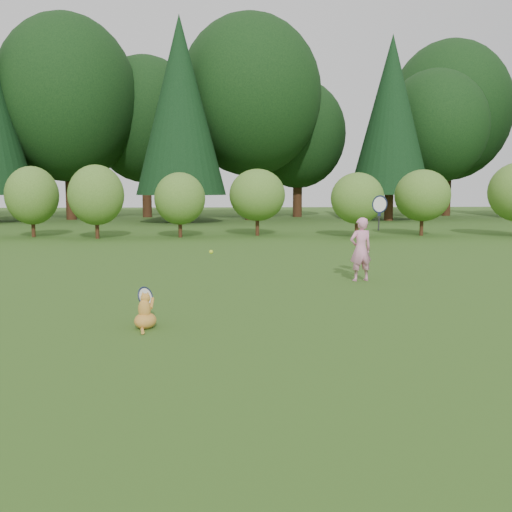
{
  "coord_description": "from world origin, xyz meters",
  "views": [
    {
      "loc": [
        -0.43,
        -8.33,
        1.76
      ],
      "look_at": [
        0.2,
        0.8,
        0.7
      ],
      "focal_mm": 40.0,
      "sensor_mm": 36.0,
      "label": 1
    }
  ],
  "objects": [
    {
      "name": "shrub_row",
      "position": [
        0.0,
        13.0,
        1.4
      ],
      "size": [
        28.0,
        3.0,
        2.8
      ],
      "primitive_type": null,
      "color": "#3E6A20",
      "rests_on": "ground"
    },
    {
      "name": "woodland_backdrop",
      "position": [
        0.0,
        23.0,
        7.5
      ],
      "size": [
        48.0,
        10.0,
        15.0
      ],
      "primitive_type": null,
      "color": "black",
      "rests_on": "ground"
    },
    {
      "name": "child",
      "position": [
        2.36,
        2.48,
        0.65
      ],
      "size": [
        0.72,
        0.46,
        1.85
      ],
      "rotation": [
        0.0,
        0.0,
        3.35
      ],
      "color": "pink",
      "rests_on": "ground"
    },
    {
      "name": "cat",
      "position": [
        -1.36,
        -1.08,
        0.24
      ],
      "size": [
        0.42,
        0.71,
        0.63
      ],
      "rotation": [
        0.0,
        0.0,
        -0.28
      ],
      "color": "#B37422",
      "rests_on": "ground"
    },
    {
      "name": "tennis_ball",
      "position": [
        -0.52,
        0.28,
        0.83
      ],
      "size": [
        0.06,
        0.06,
        0.06
      ],
      "color": "#A7CB17",
      "rests_on": "ground"
    },
    {
      "name": "ground",
      "position": [
        0.0,
        0.0,
        0.0
      ],
      "size": [
        100.0,
        100.0,
        0.0
      ],
      "primitive_type": "plane",
      "color": "#1F4D15",
      "rests_on": "ground"
    }
  ]
}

